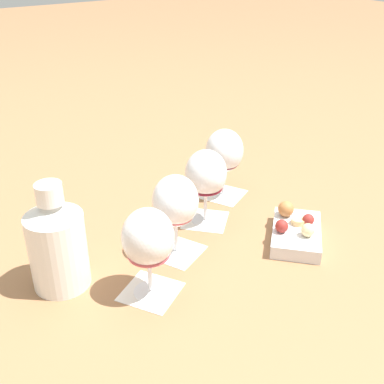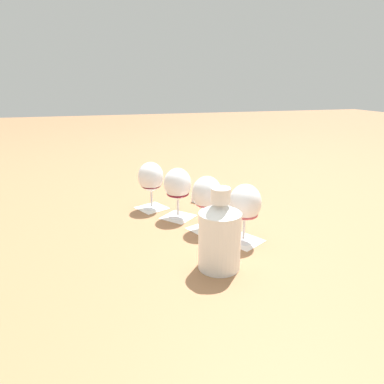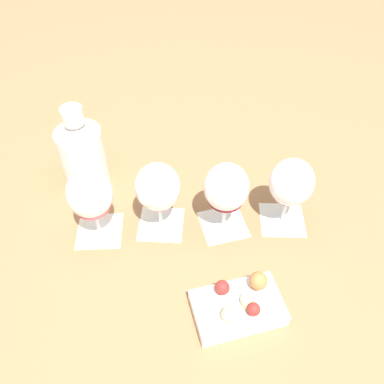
{
  "view_description": "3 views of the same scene",
  "coord_description": "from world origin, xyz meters",
  "px_view_note": "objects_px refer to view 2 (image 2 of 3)",
  "views": [
    {
      "loc": [
        -0.52,
        -0.72,
        0.58
      ],
      "look_at": [
        -0.0,
        -0.0,
        0.11
      ],
      "focal_mm": 45.0,
      "sensor_mm": 36.0,
      "label": 1
    },
    {
      "loc": [
        -1.01,
        0.28,
        0.45
      ],
      "look_at": [
        -0.0,
        -0.0,
        0.11
      ],
      "focal_mm": 32.0,
      "sensor_mm": 36.0,
      "label": 2
    },
    {
      "loc": [
        0.26,
        -0.5,
        0.71
      ],
      "look_at": [
        -0.0,
        -0.0,
        0.11
      ],
      "focal_mm": 38.0,
      "sensor_mm": 36.0,
      "label": 3
    }
  ],
  "objects_px": {
    "wine_glass_0": "(245,205)",
    "snack_dish": "(215,197)",
    "wine_glass_1": "(207,195)",
    "ceramic_vase": "(220,234)",
    "wine_glass_2": "(178,186)",
    "wine_glass_3": "(151,179)"
  },
  "relations": [
    {
      "from": "wine_glass_1",
      "to": "snack_dish",
      "type": "bearing_deg",
      "value": -25.64
    },
    {
      "from": "wine_glass_0",
      "to": "wine_glass_2",
      "type": "bearing_deg",
      "value": 31.21
    },
    {
      "from": "ceramic_vase",
      "to": "wine_glass_2",
      "type": "bearing_deg",
      "value": 3.5
    },
    {
      "from": "wine_glass_1",
      "to": "ceramic_vase",
      "type": "xyz_separation_m",
      "value": [
        -0.23,
        0.04,
        -0.02
      ]
    },
    {
      "from": "wine_glass_0",
      "to": "wine_glass_1",
      "type": "xyz_separation_m",
      "value": [
        0.11,
        0.08,
        -0.0
      ]
    },
    {
      "from": "ceramic_vase",
      "to": "snack_dish",
      "type": "bearing_deg",
      "value": -18.33
    },
    {
      "from": "snack_dish",
      "to": "wine_glass_2",
      "type": "bearing_deg",
      "value": 122.1
    },
    {
      "from": "wine_glass_2",
      "to": "wine_glass_3",
      "type": "distance_m",
      "value": 0.13
    },
    {
      "from": "wine_glass_3",
      "to": "ceramic_vase",
      "type": "height_order",
      "value": "ceramic_vase"
    },
    {
      "from": "wine_glass_0",
      "to": "ceramic_vase",
      "type": "height_order",
      "value": "ceramic_vase"
    },
    {
      "from": "snack_dish",
      "to": "wine_glass_3",
      "type": "bearing_deg",
      "value": 89.49
    },
    {
      "from": "wine_glass_0",
      "to": "ceramic_vase",
      "type": "bearing_deg",
      "value": 135.01
    },
    {
      "from": "ceramic_vase",
      "to": "snack_dish",
      "type": "xyz_separation_m",
      "value": [
        0.46,
        -0.15,
        -0.07
      ]
    },
    {
      "from": "wine_glass_2",
      "to": "snack_dish",
      "type": "bearing_deg",
      "value": -57.9
    },
    {
      "from": "wine_glass_0",
      "to": "ceramic_vase",
      "type": "relative_size",
      "value": 0.82
    },
    {
      "from": "wine_glass_3",
      "to": "wine_glass_0",
      "type": "bearing_deg",
      "value": -148.18
    },
    {
      "from": "wine_glass_3",
      "to": "wine_glass_1",
      "type": "bearing_deg",
      "value": -149.94
    },
    {
      "from": "wine_glass_2",
      "to": "snack_dish",
      "type": "height_order",
      "value": "wine_glass_2"
    },
    {
      "from": "wine_glass_1",
      "to": "wine_glass_3",
      "type": "relative_size",
      "value": 1.0
    },
    {
      "from": "wine_glass_2",
      "to": "snack_dish",
      "type": "xyz_separation_m",
      "value": [
        0.11,
        -0.18,
        -0.09
      ]
    },
    {
      "from": "wine_glass_0",
      "to": "snack_dish",
      "type": "distance_m",
      "value": 0.36
    },
    {
      "from": "wine_glass_0",
      "to": "wine_glass_3",
      "type": "height_order",
      "value": "same"
    }
  ]
}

